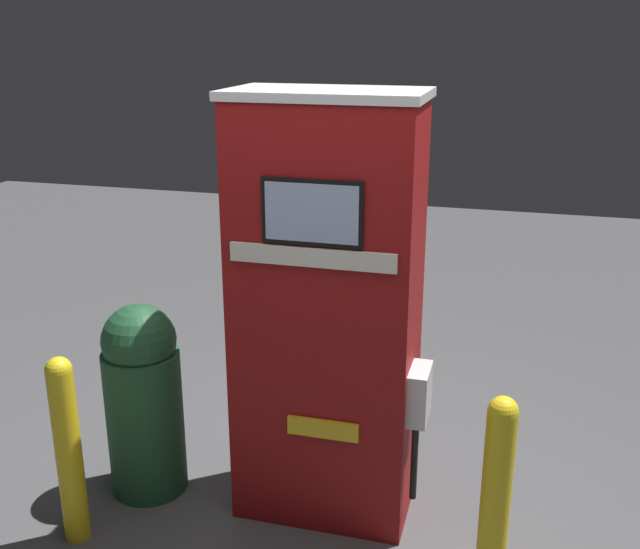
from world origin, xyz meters
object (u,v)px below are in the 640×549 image
Objects in this scene: safety_bollard at (496,492)px; trash_bin at (144,397)px; safety_bollard_far at (68,446)px; gas_pump at (327,314)px.

safety_bollard is 1.80m from trash_bin.
safety_bollard_far is at bearing -106.77° from trash_bin.
gas_pump is at bearing 28.08° from safety_bollard_far.
gas_pump is 2.23× the size of safety_bollard.
trash_bin reaches higher than safety_bollard.
safety_bollard is at bearing -9.78° from trash_bin.
safety_bollard is at bearing 4.76° from safety_bollard_far.
trash_bin is (-0.94, -0.11, -0.51)m from gas_pump.
safety_bollard_far is at bearing -151.92° from gas_pump.
gas_pump reaches higher than safety_bollard_far.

